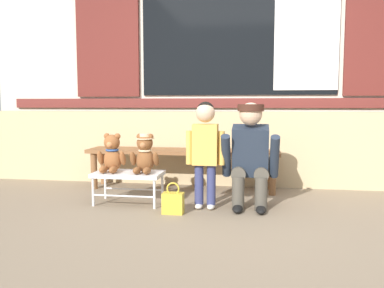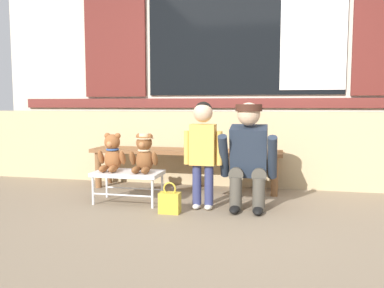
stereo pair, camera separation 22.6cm
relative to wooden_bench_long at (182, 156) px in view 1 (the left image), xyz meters
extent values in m
plane|color=#84725B|center=(0.55, -1.06, -0.37)|extent=(60.00, 60.00, 0.00)
cube|color=tan|center=(0.55, 0.37, 0.05)|extent=(6.39, 0.25, 0.85)
cube|color=beige|center=(0.55, 0.89, 1.43)|extent=(6.52, 0.20, 3.61)
cube|color=maroon|center=(0.55, 0.77, 0.58)|extent=(6.00, 0.04, 0.12)
cube|color=black|center=(0.55, 0.78, 1.38)|extent=(2.40, 0.03, 1.40)
cube|color=white|center=(1.37, 0.76, 1.38)|extent=(0.76, 0.02, 1.29)
cube|color=maroon|center=(-1.13, 0.77, 1.38)|extent=(0.84, 0.05, 1.43)
cube|color=maroon|center=(2.23, 0.77, 1.38)|extent=(0.84, 0.05, 1.43)
cube|color=brown|center=(0.00, -0.14, 0.05)|extent=(2.10, 0.11, 0.04)
cube|color=brown|center=(0.00, 0.00, 0.05)|extent=(2.10, 0.11, 0.04)
cube|color=brown|center=(0.00, 0.14, 0.05)|extent=(2.10, 0.11, 0.04)
cylinder|color=brown|center=(-0.97, -0.14, -0.17)|extent=(0.07, 0.07, 0.40)
cylinder|color=brown|center=(-0.97, 0.14, -0.17)|extent=(0.07, 0.07, 0.40)
cylinder|color=brown|center=(0.97, -0.14, -0.17)|extent=(0.07, 0.07, 0.40)
cylinder|color=brown|center=(0.97, 0.14, -0.17)|extent=(0.07, 0.07, 0.40)
cube|color=silver|center=(-0.38, -0.72, -0.09)|extent=(0.64, 0.36, 0.04)
cylinder|color=silver|center=(-0.67, -0.87, -0.24)|extent=(0.02, 0.02, 0.26)
cylinder|color=silver|center=(-0.67, -0.57, -0.24)|extent=(0.02, 0.02, 0.26)
cylinder|color=silver|center=(-0.09, -0.87, -0.24)|extent=(0.02, 0.02, 0.26)
cylinder|color=silver|center=(-0.09, -0.57, -0.24)|extent=(0.02, 0.02, 0.26)
cylinder|color=silver|center=(-0.38, -0.87, -0.27)|extent=(0.58, 0.02, 0.02)
cylinder|color=silver|center=(-0.38, -0.57, -0.27)|extent=(0.58, 0.02, 0.02)
ellipsoid|color=#93562D|center=(-0.54, -0.70, 0.04)|extent=(0.17, 0.14, 0.22)
sphere|color=#93562D|center=(-0.54, -0.71, 0.20)|extent=(0.15, 0.15, 0.15)
sphere|color=#C87B48|center=(-0.54, -0.76, 0.19)|extent=(0.06, 0.06, 0.06)
sphere|color=#93562D|center=(-0.59, -0.70, 0.26)|extent=(0.06, 0.06, 0.06)
ellipsoid|color=#93562D|center=(-0.65, -0.73, 0.06)|extent=(0.06, 0.11, 0.16)
ellipsoid|color=#93562D|center=(-0.59, -0.81, -0.04)|extent=(0.06, 0.15, 0.06)
sphere|color=#93562D|center=(-0.49, -0.70, 0.26)|extent=(0.06, 0.06, 0.06)
ellipsoid|color=#93562D|center=(-0.43, -0.73, 0.06)|extent=(0.06, 0.11, 0.16)
ellipsoid|color=#93562D|center=(-0.50, -0.81, -0.04)|extent=(0.06, 0.15, 0.06)
torus|color=#335699|center=(-0.54, -0.70, 0.13)|extent=(0.13, 0.13, 0.02)
ellipsoid|color=brown|center=(-0.22, -0.70, 0.04)|extent=(0.17, 0.14, 0.22)
sphere|color=brown|center=(-0.22, -0.71, 0.20)|extent=(0.15, 0.15, 0.15)
sphere|color=#AE6E42|center=(-0.22, -0.76, 0.19)|extent=(0.06, 0.06, 0.06)
sphere|color=brown|center=(-0.27, -0.70, 0.26)|extent=(0.06, 0.06, 0.06)
ellipsoid|color=brown|center=(-0.33, -0.73, 0.06)|extent=(0.06, 0.11, 0.16)
ellipsoid|color=brown|center=(-0.27, -0.81, -0.04)|extent=(0.06, 0.15, 0.06)
sphere|color=brown|center=(-0.17, -0.70, 0.26)|extent=(0.06, 0.06, 0.06)
ellipsoid|color=brown|center=(-0.11, -0.73, 0.06)|extent=(0.06, 0.11, 0.16)
ellipsoid|color=brown|center=(-0.18, -0.81, -0.04)|extent=(0.06, 0.15, 0.06)
torus|color=beige|center=(-0.22, -0.70, 0.13)|extent=(0.13, 0.13, 0.02)
cylinder|color=beige|center=(-0.22, -0.70, 0.24)|extent=(0.17, 0.17, 0.01)
cylinder|color=beige|center=(-0.22, -0.70, 0.27)|extent=(0.10, 0.10, 0.04)
cylinder|color=navy|center=(0.30, -0.78, -0.15)|extent=(0.08, 0.08, 0.36)
ellipsoid|color=silver|center=(0.30, -0.80, -0.35)|extent=(0.07, 0.12, 0.05)
cylinder|color=navy|center=(0.41, -0.78, -0.15)|extent=(0.08, 0.08, 0.36)
ellipsoid|color=silver|center=(0.41, -0.80, -0.35)|extent=(0.07, 0.12, 0.05)
cube|color=#EAB24C|center=(0.35, -0.78, 0.21)|extent=(0.22, 0.15, 0.36)
cylinder|color=#EAB24C|center=(0.21, -0.78, 0.18)|extent=(0.06, 0.06, 0.30)
cylinder|color=#EAB24C|center=(0.50, -0.78, 0.18)|extent=(0.06, 0.06, 0.30)
sphere|color=#DBB28E|center=(0.35, -0.78, 0.49)|extent=(0.17, 0.17, 0.17)
sphere|color=black|center=(0.35, -0.77, 0.51)|extent=(0.16, 0.16, 0.16)
cylinder|color=#4C473D|center=(0.65, -0.78, -0.22)|extent=(0.11, 0.11, 0.30)
cylinder|color=#4C473D|center=(0.65, -0.64, -0.05)|extent=(0.13, 0.32, 0.13)
ellipsoid|color=black|center=(0.65, -0.86, -0.34)|extent=(0.09, 0.20, 0.06)
cylinder|color=#4C473D|center=(0.85, -0.78, -0.22)|extent=(0.11, 0.11, 0.30)
cylinder|color=#4C473D|center=(0.85, -0.64, -0.05)|extent=(0.13, 0.32, 0.13)
ellipsoid|color=black|center=(0.85, -0.86, -0.34)|extent=(0.09, 0.20, 0.06)
cube|color=#232D3D|center=(0.75, -0.67, 0.15)|extent=(0.32, 0.30, 0.47)
cylinder|color=#232D3D|center=(0.54, -0.77, 0.11)|extent=(0.08, 0.28, 0.40)
cylinder|color=#232D3D|center=(0.96, -0.77, 0.11)|extent=(0.08, 0.28, 0.40)
sphere|color=#DBB28E|center=(0.75, -0.74, 0.48)|extent=(0.20, 0.20, 0.20)
cylinder|color=#422319|center=(0.75, -0.74, 0.53)|extent=(0.23, 0.23, 0.06)
cube|color=brown|center=(0.94, -0.58, 0.01)|extent=(0.10, 0.22, 0.16)
cube|color=gold|center=(0.10, -0.99, -0.28)|extent=(0.18, 0.11, 0.18)
torus|color=gold|center=(0.10, -0.99, -0.16)|extent=(0.11, 0.01, 0.11)
camera|label=1|loc=(0.81, -4.28, 0.56)|focal=37.39mm
camera|label=2|loc=(1.03, -4.23, 0.56)|focal=37.39mm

